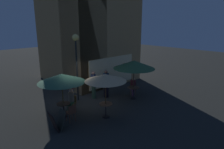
{
  "coord_description": "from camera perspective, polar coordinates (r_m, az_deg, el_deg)",
  "views": [
    {
      "loc": [
        -5.8,
        -9.05,
        4.78
      ],
      "look_at": [
        2.75,
        -0.18,
        1.52
      ],
      "focal_mm": 31.69,
      "sensor_mm": 36.0,
      "label": 1
    }
  ],
  "objects": [
    {
      "name": "patron_standing_4",
      "position": [
        12.73,
        -5.33,
        -2.93
      ],
      "size": [
        0.32,
        0.32,
        1.8
      ],
      "rotation": [
        0.0,
        0.0,
        4.29
      ],
      "color": "#2A432F",
      "rests_on": "ground"
    },
    {
      "name": "cafe_table_1",
      "position": [
        12.78,
        6.16,
        -4.51
      ],
      "size": [
        0.77,
        0.77,
        0.77
      ],
      "color": "black",
      "rests_on": "ground"
    },
    {
      "name": "cafe_chair_0",
      "position": [
        13.54,
        6.09,
        -3.33
      ],
      "size": [
        0.55,
        0.55,
        0.98
      ],
      "rotation": [
        0.0,
        0.0,
        -2.42
      ],
      "color": "brown",
      "rests_on": "ground"
    },
    {
      "name": "patio_umbrella_2",
      "position": [
        10.17,
        -14.33,
        -1.05
      ],
      "size": [
        2.37,
        2.37,
        2.31
      ],
      "color": "black",
      "rests_on": "ground"
    },
    {
      "name": "cafe_building",
      "position": [
        15.62,
        -7.47,
        13.3
      ],
      "size": [
        6.2,
        6.37,
        8.82
      ],
      "color": "#AB8552",
      "rests_on": "ground"
    },
    {
      "name": "cafe_chair_1",
      "position": [
        10.04,
        -11.64,
        -10.4
      ],
      "size": [
        0.42,
        0.42,
        0.9
      ],
      "rotation": [
        0.0,
        0.0,
        1.53
      ],
      "color": "brown",
      "rests_on": "ground"
    },
    {
      "name": "patron_seated_0",
      "position": [
        13.36,
        6.11,
        -3.04
      ],
      "size": [
        0.5,
        0.48,
        1.25
      ],
      "rotation": [
        0.0,
        0.0,
        -2.42
      ],
      "color": "#65345E",
      "rests_on": "ground"
    },
    {
      "name": "patio_umbrella_1",
      "position": [
        12.33,
        6.37,
        2.88
      ],
      "size": [
        2.6,
        2.6,
        2.51
      ],
      "color": "black",
      "rests_on": "ground"
    },
    {
      "name": "menu_sandwich_board",
      "position": [
        9.46,
        -15.52,
        -12.79
      ],
      "size": [
        0.7,
        0.61,
        0.94
      ],
      "rotation": [
        0.0,
        0.0,
        -0.09
      ],
      "color": "#242822",
      "rests_on": "ground"
    },
    {
      "name": "patron_standing_2",
      "position": [
        12.87,
        -1.7,
        -2.68
      ],
      "size": [
        0.36,
        0.36,
        1.81
      ],
      "rotation": [
        0.0,
        0.0,
        3.8
      ],
      "color": "black",
      "rests_on": "ground"
    },
    {
      "name": "patron_seated_1",
      "position": [
        11.17,
        -11.81,
        -6.85
      ],
      "size": [
        0.52,
        0.45,
        1.28
      ],
      "rotation": [
        0.0,
        0.0,
        -2.69
      ],
      "color": "#25492D",
      "rests_on": "ground"
    },
    {
      "name": "street_lamp_near_corner",
      "position": [
        12.03,
        -10.34,
        6.86
      ],
      "size": [
        0.4,
        0.4,
        4.12
      ],
      "color": "black",
      "rests_on": "ground"
    },
    {
      "name": "cafe_table_0",
      "position": [
        10.33,
        -1.8,
        -9.54
      ],
      "size": [
        0.68,
        0.68,
        0.75
      ],
      "color": "black",
      "rests_on": "ground"
    },
    {
      "name": "patio_umbrella_0",
      "position": [
        9.78,
        -1.88,
        -0.97
      ],
      "size": [
        2.09,
        2.09,
        2.31
      ],
      "color": "black",
      "rests_on": "ground"
    },
    {
      "name": "cafe_table_2",
      "position": [
        10.69,
        -13.8,
        -9.13
      ],
      "size": [
        0.7,
        0.7,
        0.73
      ],
      "color": "black",
      "rests_on": "ground"
    },
    {
      "name": "ground_plane",
      "position": [
        11.76,
        -10.43,
        -9.43
      ],
      "size": [
        60.0,
        60.0,
        0.0
      ],
      "primitive_type": "plane",
      "color": "#242623"
    },
    {
      "name": "patron_standing_3",
      "position": [
        12.11,
        -11.74,
        -4.34
      ],
      "size": [
        0.37,
        0.37,
        1.74
      ],
      "rotation": [
        0.0,
        0.0,
        1.11
      ],
      "color": "navy",
      "rests_on": "ground"
    },
    {
      "name": "cafe_chair_2",
      "position": [
        11.35,
        -11.39,
        -7.57
      ],
      "size": [
        0.55,
        0.55,
        0.85
      ],
      "rotation": [
        0.0,
        0.0,
        -2.69
      ],
      "color": "brown",
      "rests_on": "ground"
    }
  ]
}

